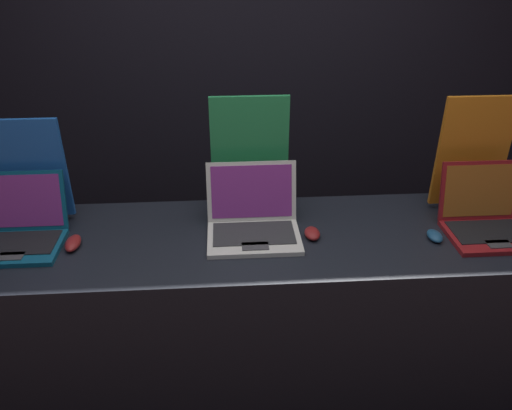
{
  "coord_description": "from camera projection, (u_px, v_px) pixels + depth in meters",
  "views": [
    {
      "loc": [
        -0.12,
        -1.45,
        2.05
      ],
      "look_at": [
        -0.0,
        0.33,
        1.06
      ],
      "focal_mm": 35.0,
      "sensor_mm": 36.0,
      "label": 1
    }
  ],
  "objects": [
    {
      "name": "wall_back",
      "position": [
        242.0,
        49.0,
        3.1
      ],
      "size": [
        8.0,
        0.05,
        2.8
      ],
      "color": "black",
      "rests_on": "ground_plane"
    },
    {
      "name": "display_counter",
      "position": [
        257.0,
        318.0,
        2.33
      ],
      "size": [
        2.38,
        0.67,
        0.91
      ],
      "color": "black",
      "rests_on": "ground_plane"
    },
    {
      "name": "laptop_front",
      "position": [
        21.0,
        229.0,
        2.04
      ],
      "size": [
        0.34,
        0.33,
        0.26
      ],
      "color": "#0F5170",
      "rests_on": "display_counter"
    },
    {
      "name": "mouse_front",
      "position": [
        73.0,
        243.0,
        2.03
      ],
      "size": [
        0.06,
        0.12,
        0.04
      ],
      "color": "maroon",
      "rests_on": "display_counter"
    },
    {
      "name": "promo_stand_front",
      "position": [
        27.0,
        174.0,
        2.13
      ],
      "size": [
        0.34,
        0.07,
        0.47
      ],
      "color": "black",
      "rests_on": "display_counter"
    },
    {
      "name": "laptop_middle",
      "position": [
        253.0,
        219.0,
        2.11
      ],
      "size": [
        0.39,
        0.34,
        0.27
      ],
      "color": "silver",
      "rests_on": "display_counter"
    },
    {
      "name": "mouse_middle",
      "position": [
        312.0,
        233.0,
        2.1
      ],
      "size": [
        0.06,
        0.1,
        0.04
      ],
      "color": "maroon",
      "rests_on": "display_counter"
    },
    {
      "name": "promo_stand_middle",
      "position": [
        250.0,
        156.0,
        2.22
      ],
      "size": [
        0.34,
        0.07,
        0.53
      ],
      "color": "black",
      "rests_on": "display_counter"
    },
    {
      "name": "laptop_back",
      "position": [
        485.0,
        218.0,
        2.12
      ],
      "size": [
        0.34,
        0.32,
        0.27
      ],
      "color": "maroon",
      "rests_on": "display_counter"
    },
    {
      "name": "mouse_back",
      "position": [
        435.0,
        236.0,
        2.08
      ],
      "size": [
        0.06,
        0.1,
        0.03
      ],
      "color": "navy",
      "rests_on": "display_counter"
    },
    {
      "name": "promo_stand_back",
      "position": [
        472.0,
        156.0,
        2.22
      ],
      "size": [
        0.32,
        0.07,
        0.53
      ],
      "color": "black",
      "rests_on": "display_counter"
    }
  ]
}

